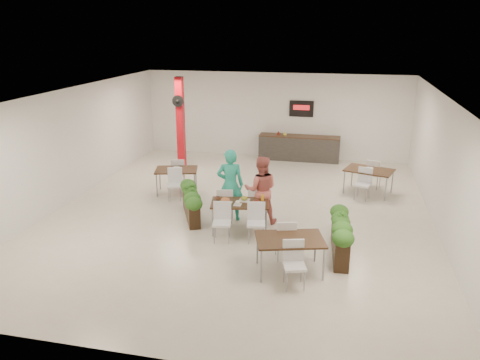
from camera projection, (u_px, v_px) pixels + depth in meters
name	position (u px, v px, depth m)	size (l,w,h in m)	color
ground	(241.00, 213.00, 12.71)	(12.00, 12.00, 0.00)	beige
room_shell	(241.00, 141.00, 12.08)	(10.10, 12.10, 3.22)	white
red_column	(180.00, 122.00, 16.33)	(0.40, 0.41, 3.20)	#AB0B15
service_counter	(299.00, 147.00, 17.59)	(3.00, 0.64, 2.20)	#2A2826
main_table	(240.00, 207.00, 11.42)	(1.52, 1.81, 0.92)	black
diner_man	(230.00, 185.00, 12.01)	(0.69, 0.45, 1.90)	#28B093
diner_woman	(261.00, 190.00, 11.86)	(0.86, 0.67, 1.76)	#CE655B
planter_left	(191.00, 200.00, 12.28)	(0.99, 1.67, 0.93)	black
planter_right	(340.00, 233.00, 10.29)	(0.50, 1.92, 1.01)	black
side_table_a	(176.00, 173.00, 14.06)	(1.41, 1.67, 0.92)	black
side_table_b	(369.00, 173.00, 14.02)	(1.57, 1.67, 0.92)	black
side_table_c	(290.00, 243.00, 9.48)	(1.56, 1.67, 0.92)	black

